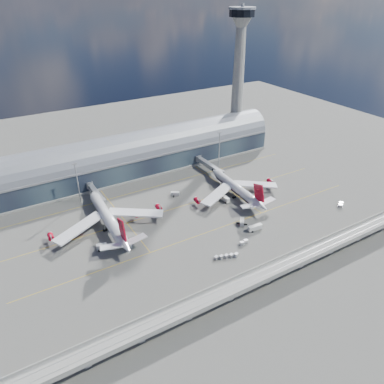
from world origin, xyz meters
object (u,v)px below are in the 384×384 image
service_truck_5 (175,194)px  service_truck_0 (127,243)px  airliner_right (237,189)px  service_truck_3 (242,222)px  cargo_train_0 (244,242)px  floodlight_mast_right (219,148)px  service_truck_4 (226,199)px  service_truck_2 (255,228)px  floodlight_mast_left (78,182)px  service_truck_1 (102,247)px  control_tower (238,80)px  cargo_train_1 (226,256)px  airliner_left (109,219)px  cargo_train_2 (341,205)px

service_truck_5 → service_truck_0: bearing=158.0°
airliner_right → service_truck_5: (-32.40, 19.40, -3.58)m
service_truck_3 → cargo_train_0: service_truck_3 is taller
floodlight_mast_right → service_truck_4: 52.02m
cargo_train_0 → service_truck_3: bearing=-24.9°
service_truck_0 → airliner_right: bearing=5.5°
floodlight_mast_right → cargo_train_0: 93.57m
service_truck_2 → cargo_train_0: size_ratio=1.50×
floodlight_mast_left → floodlight_mast_right: bearing=0.0°
cargo_train_0 → floodlight_mast_left: bearing=44.8°
service_truck_4 → service_truck_2: bearing=-99.4°
airliner_right → service_truck_1: 89.62m
floodlight_mast_right → service_truck_3: size_ratio=4.47×
service_truck_2 → control_tower: bearing=-27.6°
floodlight_mast_left → floodlight_mast_right: size_ratio=1.00×
cargo_train_1 → service_truck_5: bearing=-25.6°
airliner_left → cargo_train_0: bearing=-39.4°
floodlight_mast_right → airliner_right: size_ratio=0.44×
service_truck_0 → cargo_train_0: size_ratio=1.29×
airliner_left → service_truck_1: airliner_left is taller
service_truck_5 → cargo_train_2: (77.48, -61.14, -0.30)m
airliner_right → service_truck_4: 10.73m
service_truck_2 → floodlight_mast_left: bearing=46.9°
service_truck_2 → service_truck_3: 8.24m
service_truck_4 → service_truck_5: bearing=133.2°
cargo_train_0 → cargo_train_1: cargo_train_0 is taller
service_truck_5 → cargo_train_0: 61.19m
service_truck_4 → cargo_train_0: bearing=-115.5°
floodlight_mast_right → cargo_train_2: 89.17m
cargo_train_1 → floodlight_mast_right: bearing=-51.2°
service_truck_4 → cargo_train_1: service_truck_4 is taller
control_tower → cargo_train_2: bearing=-92.7°
floodlight_mast_left → service_truck_1: 51.94m
cargo_train_1 → service_truck_3: bearing=-70.5°
service_truck_3 → cargo_train_2: service_truck_3 is taller
service_truck_5 → cargo_train_2: service_truck_5 is taller
floodlight_mast_right → service_truck_4: (-25.10, -43.92, -12.11)m
service_truck_0 → service_truck_5: service_truck_0 is taller
cargo_train_0 → service_truck_2: bearing=-52.9°
service_truck_1 → cargo_train_1: service_truck_1 is taller
service_truck_0 → cargo_train_1: 49.67m
airliner_left → service_truck_1: bearing=-119.0°
airliner_right → service_truck_0: size_ratio=8.46×
service_truck_3 → service_truck_2: bearing=-31.4°
floodlight_mast_right → cargo_train_2: size_ratio=4.59×
service_truck_5 → service_truck_1: bearing=149.0°
airliner_right → service_truck_0: airliner_right is taller
cargo_train_0 → cargo_train_1: 14.65m
floodlight_mast_left → cargo_train_0: 102.11m
cargo_train_2 → service_truck_2: bearing=116.1°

